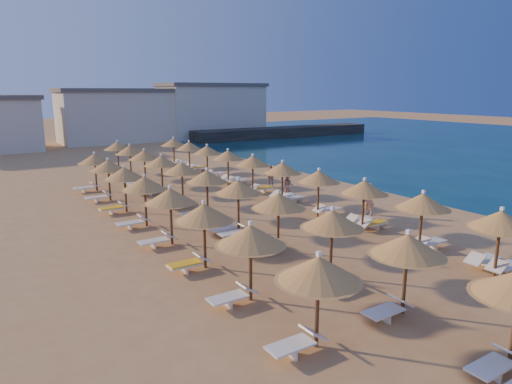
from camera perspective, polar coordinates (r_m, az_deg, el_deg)
ground at (r=23.91m, az=6.90°, el=-4.56°), size 220.00×220.00×0.00m
jetty at (r=71.00m, az=3.55°, el=7.49°), size 30.06×4.47×1.50m
hotel_blocks at (r=65.99m, az=-16.72°, el=9.18°), size 47.92×10.96×8.10m
parasol_row_east at (r=27.02m, az=5.48°, el=2.41°), size 2.42×40.40×2.81m
parasol_row_west at (r=24.18m, az=-4.31°, el=1.23°), size 2.42×40.40×2.81m
parasol_row_inland at (r=22.73m, az=-12.33°, el=0.24°), size 2.42×26.59×2.81m
loungers at (r=25.09m, az=-1.30°, el=-2.84°), size 11.97×38.63×0.66m
beachgoer_b at (r=30.62m, az=4.00°, el=0.78°), size 0.94×0.94×1.54m
beachgoer_c at (r=33.78m, az=1.83°, el=2.02°), size 0.93×1.01×1.65m
beachgoer_a at (r=26.85m, az=13.97°, el=-0.89°), size 0.65×0.79×1.86m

